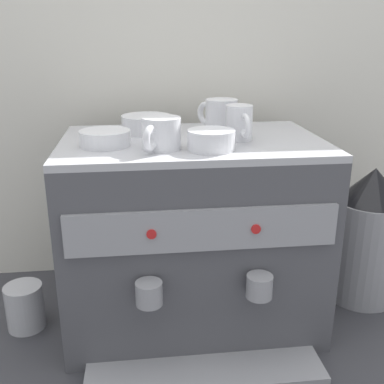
% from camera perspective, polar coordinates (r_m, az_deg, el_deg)
% --- Properties ---
extents(ground_plane, '(4.00, 4.00, 0.00)m').
position_cam_1_polar(ground_plane, '(1.28, 0.00, -14.78)').
color(ground_plane, '#38383D').
extents(tiled_backsplash_wall, '(2.80, 0.03, 1.14)m').
position_cam_1_polar(tiled_backsplash_wall, '(1.37, -1.55, 13.06)').
color(tiled_backsplash_wall, silver).
rests_on(tiled_backsplash_wall, ground_plane).
extents(espresso_machine, '(0.61, 0.50, 0.48)m').
position_cam_1_polar(espresso_machine, '(1.16, 0.03, -5.14)').
color(espresso_machine, '#4C4C51').
rests_on(espresso_machine, ground_plane).
extents(ceramic_cup_0, '(0.06, 0.10, 0.08)m').
position_cam_1_polar(ceramic_cup_0, '(1.07, 5.91, 8.51)').
color(ceramic_cup_0, white).
rests_on(ceramic_cup_0, espresso_machine).
extents(ceramic_cup_1, '(0.09, 0.12, 0.07)m').
position_cam_1_polar(ceramic_cup_1, '(0.98, -3.91, 7.25)').
color(ceramic_cup_1, white).
rests_on(ceramic_cup_1, espresso_machine).
extents(ceramic_cup_2, '(0.09, 0.11, 0.08)m').
position_cam_1_polar(ceramic_cup_2, '(1.16, 3.48, 9.42)').
color(ceramic_cup_2, white).
rests_on(ceramic_cup_2, espresso_machine).
extents(ceramic_bowl_0, '(0.12, 0.12, 0.04)m').
position_cam_1_polar(ceramic_bowl_0, '(1.16, -5.63, 8.36)').
color(ceramic_bowl_0, white).
rests_on(ceramic_bowl_0, espresso_machine).
extents(ceramic_bowl_1, '(0.10, 0.10, 0.04)m').
position_cam_1_polar(ceramic_bowl_1, '(0.98, 2.39, 6.41)').
color(ceramic_bowl_1, white).
rests_on(ceramic_bowl_1, espresso_machine).
extents(ceramic_bowl_2, '(0.11, 0.11, 0.03)m').
position_cam_1_polar(ceramic_bowl_2, '(1.03, -10.73, 6.54)').
color(ceramic_bowl_2, white).
rests_on(ceramic_bowl_2, espresso_machine).
extents(coffee_grinder, '(0.19, 0.19, 0.38)m').
position_cam_1_polar(coffee_grinder, '(1.35, 20.87, -5.11)').
color(coffee_grinder, '#939399').
rests_on(coffee_grinder, ground_plane).
extents(milk_pitcher, '(0.09, 0.09, 0.12)m').
position_cam_1_polar(milk_pitcher, '(1.27, -20.00, -13.20)').
color(milk_pitcher, '#B7B7BC').
rests_on(milk_pitcher, ground_plane).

